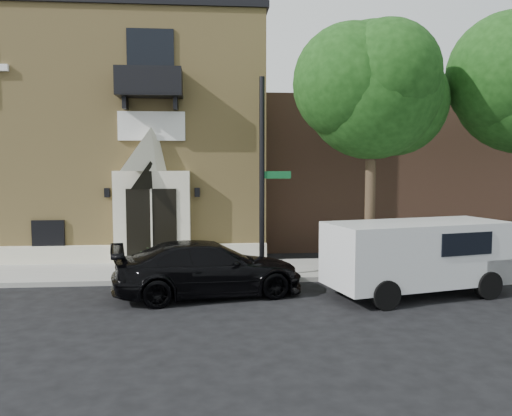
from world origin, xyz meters
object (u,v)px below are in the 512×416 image
at_px(black_sedan, 209,269).
at_px(cargo_van, 423,254).
at_px(dumpster, 423,254).
at_px(fire_hydrant, 384,260).
at_px(pedestrian_near, 417,245).
at_px(street_sign, 263,178).

distance_m(black_sedan, cargo_van, 5.84).
relative_size(black_sedan, dumpster, 2.85).
xyz_separation_m(black_sedan, fire_hydrant, (5.53, 1.84, -0.19)).
distance_m(cargo_van, fire_hydrant, 2.35).
relative_size(black_sedan, cargo_van, 0.98).
relative_size(black_sedan, pedestrian_near, 3.37).
xyz_separation_m(street_sign, fire_hydrant, (3.91, 0.29, -2.62)).
bearing_deg(fire_hydrant, street_sign, -175.74).
xyz_separation_m(black_sedan, pedestrian_near, (6.81, 2.36, 0.17)).
bearing_deg(street_sign, cargo_van, -22.97).
xyz_separation_m(fire_hydrant, dumpster, (1.29, 0.03, 0.16)).
xyz_separation_m(cargo_van, fire_hydrant, (-0.29, 2.26, -0.57)).
height_order(dumpster, pedestrian_near, pedestrian_near).
bearing_deg(street_sign, dumpster, 5.72).
bearing_deg(street_sign, pedestrian_near, 11.00).
bearing_deg(pedestrian_near, cargo_van, 68.49).
height_order(fire_hydrant, dumpster, dumpster).
xyz_separation_m(black_sedan, dumpster, (6.81, 1.87, -0.03)).
height_order(black_sedan, street_sign, street_sign).
relative_size(fire_hydrant, pedestrian_near, 0.54).
distance_m(black_sedan, street_sign, 3.30).
bearing_deg(cargo_van, street_sign, 141.09).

